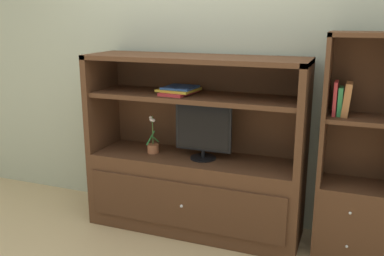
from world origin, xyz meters
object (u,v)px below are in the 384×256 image
Objects in this scene: media_console at (194,175)px; tv_monitor at (203,130)px; bookshelf_tall at (352,187)px; magazine_stack at (179,90)px; potted_plant at (153,145)px; upright_book_row at (342,99)px.

media_console reaches higher than tv_monitor.
bookshelf_tall reaches higher than media_console.
magazine_stack is at bearing 175.43° from tv_monitor.
upright_book_row is at bearing 0.73° from potted_plant.
bookshelf_tall is at bearing 1.16° from tv_monitor.
media_console is 1.27m from upright_book_row.
magazine_stack is at bearing -179.73° from bookshelf_tall.
tv_monitor is 1.15m from bookshelf_tall.
media_console reaches higher than upright_book_row.
media_console is 1.07× the size of bookshelf_tall.
tv_monitor is at bearing 0.77° from potted_plant.
magazine_stack is (0.23, 0.02, 0.46)m from potted_plant.
potted_plant is (-0.43, -0.01, -0.17)m from tv_monitor.
tv_monitor is at bearing -12.75° from media_console.
tv_monitor reaches higher than potted_plant.
potted_plant is (-0.35, -0.02, 0.22)m from media_console.
magazine_stack reaches higher than tv_monitor.
bookshelf_tall reaches higher than magazine_stack.
potted_plant is 1.32× the size of upright_book_row.
potted_plant is 1.50m from upright_book_row.
media_console is 3.79× the size of tv_monitor.
tv_monitor is 1.92× the size of upright_book_row.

